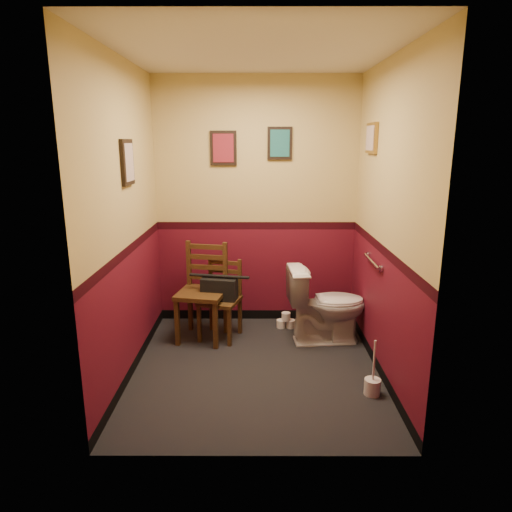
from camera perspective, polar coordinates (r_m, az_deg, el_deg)
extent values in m
cube|color=black|center=(4.31, -0.01, -13.85)|extent=(2.20, 2.40, 0.00)
cube|color=silver|center=(3.86, -0.01, 24.27)|extent=(2.20, 2.40, 0.00)
cube|color=#560E1D|center=(5.05, 0.03, 6.52)|extent=(2.20, 0.00, 2.70)
cube|color=#560E1D|center=(2.69, -0.09, -0.36)|extent=(2.20, 0.00, 2.70)
cube|color=#560E1D|center=(4.02, -15.94, 3.98)|extent=(0.00, 2.40, 2.70)
cube|color=#560E1D|center=(4.01, 15.95, 3.96)|extent=(0.00, 2.40, 2.70)
cylinder|color=silver|center=(4.32, 14.27, -0.65)|extent=(0.03, 0.50, 0.03)
cylinder|color=silver|center=(4.09, 15.37, -1.55)|extent=(0.02, 0.06, 0.06)
cylinder|color=silver|center=(4.56, 13.77, 0.15)|extent=(0.02, 0.06, 0.06)
cube|color=black|center=(5.00, -4.10, 13.31)|extent=(0.28, 0.03, 0.36)
cube|color=maroon|center=(4.98, -4.11, 13.31)|extent=(0.22, 0.01, 0.30)
cube|color=black|center=(4.99, 2.99, 13.90)|extent=(0.26, 0.03, 0.34)
cube|color=#206667|center=(4.97, 3.00, 13.90)|extent=(0.20, 0.01, 0.28)
cube|color=black|center=(4.05, -15.79, 11.21)|extent=(0.03, 0.30, 0.38)
cube|color=#BAA192|center=(4.05, -15.56, 11.22)|extent=(0.01, 0.24, 0.31)
cube|color=olive|center=(4.53, 14.28, 14.10)|extent=(0.03, 0.34, 0.28)
cube|color=#BAA192|center=(4.52, 14.06, 14.11)|extent=(0.01, 0.28, 0.22)
imported|color=white|center=(4.75, 8.78, -6.08)|extent=(0.84, 0.52, 0.79)
cylinder|color=silver|center=(4.00, 14.33, -15.56)|extent=(0.13, 0.13, 0.13)
cylinder|color=silver|center=(3.90, 14.53, -12.72)|extent=(0.02, 0.02, 0.38)
cube|color=brown|center=(4.74, -6.81, -4.67)|extent=(0.55, 0.55, 0.04)
cube|color=brown|center=(4.71, -9.82, -8.14)|extent=(0.05, 0.05, 0.50)
cube|color=brown|center=(5.06, -8.21, -6.47)|extent=(0.05, 0.05, 0.50)
cube|color=brown|center=(4.59, -5.08, -8.60)|extent=(0.05, 0.05, 0.50)
cube|color=brown|center=(4.95, -3.78, -6.85)|extent=(0.05, 0.05, 0.50)
cube|color=brown|center=(4.91, -8.39, -0.97)|extent=(0.05, 0.05, 0.50)
cube|color=brown|center=(4.80, -3.87, -1.23)|extent=(0.05, 0.05, 0.50)
cube|color=brown|center=(4.89, -6.11, -2.67)|extent=(0.38, 0.10, 0.05)
cube|color=brown|center=(4.86, -6.15, -1.42)|extent=(0.38, 0.10, 0.05)
cube|color=brown|center=(4.83, -6.18, -0.14)|extent=(0.38, 0.10, 0.05)
cube|color=brown|center=(4.80, -6.22, 1.15)|extent=(0.38, 0.10, 0.05)
cube|color=brown|center=(4.78, -4.56, -5.59)|extent=(0.48, 0.48, 0.04)
cube|color=brown|center=(4.77, -7.10, -8.34)|extent=(0.05, 0.05, 0.41)
cube|color=brown|center=(5.05, -5.59, -6.99)|extent=(0.05, 0.05, 0.41)
cube|color=brown|center=(4.65, -3.34, -8.84)|extent=(0.05, 0.05, 0.41)
cube|color=brown|center=(4.94, -2.02, -7.42)|extent=(0.05, 0.05, 0.41)
cube|color=brown|center=(4.92, -5.68, -2.49)|extent=(0.04, 0.04, 0.41)
cube|color=brown|center=(4.81, -2.04, -2.83)|extent=(0.04, 0.04, 0.41)
cube|color=brown|center=(4.89, -3.86, -3.94)|extent=(0.30, 0.11, 0.04)
cube|color=brown|center=(4.87, -3.88, -2.92)|extent=(0.30, 0.11, 0.04)
cube|color=brown|center=(4.84, -3.90, -1.88)|extent=(0.30, 0.11, 0.04)
cube|color=brown|center=(4.82, -3.91, -0.84)|extent=(0.30, 0.11, 0.04)
cube|color=black|center=(4.73, -4.59, -4.10)|extent=(0.39, 0.24, 0.22)
cylinder|color=black|center=(4.69, -4.62, -2.53)|extent=(0.32, 0.09, 0.03)
cylinder|color=silver|center=(5.15, 3.14, -8.45)|extent=(0.10, 0.10, 0.09)
cylinder|color=silver|center=(5.15, 4.35, -8.44)|extent=(0.10, 0.10, 0.09)
cylinder|color=silver|center=(5.11, 3.77, -7.56)|extent=(0.10, 0.10, 0.09)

